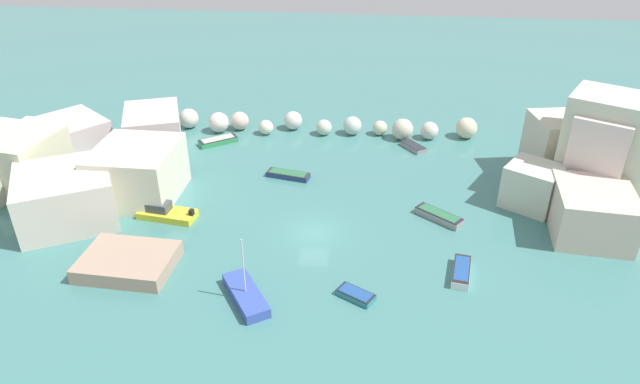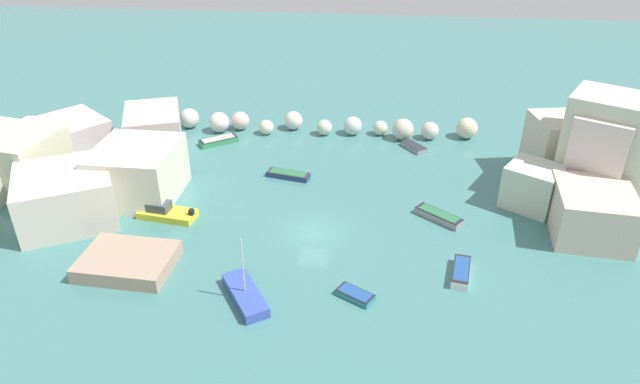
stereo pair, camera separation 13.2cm
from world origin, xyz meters
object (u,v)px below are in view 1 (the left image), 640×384
object	(u,v)px
stone_dock	(128,262)
moored_boat_7	(461,272)
moored_boat_2	(413,147)
moored_boat_6	(166,212)
moored_boat_1	(288,175)
moored_boat_4	(356,295)
moored_boat_5	(218,141)
moored_boat_0	(246,295)
moored_boat_3	(439,216)

from	to	relation	value
stone_dock	moored_boat_7	bearing A→B (deg)	3.99
stone_dock	moored_boat_2	world-z (taller)	stone_dock
moored_boat_2	moored_boat_6	world-z (taller)	moored_boat_6
moored_boat_1	moored_boat_4	size ratio (longest dim) A/B	1.48
moored_boat_4	moored_boat_5	xyz separation A→B (m)	(-16.25, 24.06, 0.07)
moored_boat_0	moored_boat_7	xyz separation A→B (m)	(15.23, 4.32, -0.04)
moored_boat_0	moored_boat_1	world-z (taller)	moored_boat_0
moored_boat_3	moored_boat_7	bearing A→B (deg)	135.57
moored_boat_1	moored_boat_0	bearing A→B (deg)	-78.28
moored_boat_3	moored_boat_5	size ratio (longest dim) A/B	0.98
moored_boat_2	moored_boat_6	size ratio (longest dim) A/B	0.61
moored_boat_2	moored_boat_6	distance (m)	26.99
moored_boat_5	moored_boat_2	bearing A→B (deg)	146.32
moored_boat_1	moored_boat_6	distance (m)	12.50
moored_boat_1	moored_boat_4	distance (m)	18.68
moored_boat_0	moored_boat_6	distance (m)	13.51
moored_boat_0	moored_boat_4	bearing A→B (deg)	64.98
stone_dock	moored_boat_1	size ratio (longest dim) A/B	1.54
moored_boat_2	stone_dock	bearing A→B (deg)	99.02
moored_boat_4	moored_boat_3	bearing A→B (deg)	88.97
moored_boat_1	moored_boat_7	bearing A→B (deg)	-30.34
moored_boat_1	stone_dock	bearing A→B (deg)	-109.77
moored_boat_1	moored_boat_2	xyz separation A→B (m)	(12.31, 7.81, -0.04)
moored_boat_2	moored_boat_3	world-z (taller)	moored_boat_3
stone_dock	moored_boat_7	world-z (taller)	stone_dock
moored_boat_2	moored_boat_5	size ratio (longest dim) A/B	0.75
moored_boat_1	moored_boat_2	world-z (taller)	moored_boat_1
moored_boat_0	moored_boat_4	distance (m)	7.68
moored_boat_0	moored_boat_7	bearing A→B (deg)	73.10
moored_boat_7	moored_boat_6	bearing A→B (deg)	87.09
moored_boat_0	moored_boat_2	distance (m)	28.81
moored_boat_2	moored_boat_3	xyz separation A→B (m)	(1.70, -13.97, 0.10)
moored_boat_1	moored_boat_4	xyz separation A→B (m)	(7.45, -17.13, -0.03)
moored_boat_6	moored_boat_4	bearing A→B (deg)	160.18
moored_boat_7	moored_boat_3	bearing A→B (deg)	17.83
moored_boat_6	moored_boat_0	bearing A→B (deg)	140.91
stone_dock	moored_boat_0	bearing A→B (deg)	-15.17
moored_boat_3	moored_boat_4	bearing A→B (deg)	96.82
moored_boat_0	moored_boat_6	bearing A→B (deg)	-169.80
moored_boat_1	moored_boat_3	size ratio (longest dim) A/B	1.06
moored_boat_1	moored_boat_7	size ratio (longest dim) A/B	1.17
stone_dock	moored_boat_5	xyz separation A→B (m)	(0.92, 22.49, -0.26)
moored_boat_4	moored_boat_7	distance (m)	8.31
moored_boat_0	moored_boat_4	world-z (taller)	moored_boat_0
moored_boat_1	moored_boat_6	bearing A→B (deg)	-126.29
stone_dock	moored_boat_0	xyz separation A→B (m)	(9.57, -2.59, -0.18)
moored_boat_4	moored_boat_7	xyz separation A→B (m)	(7.62, 3.29, 0.11)
moored_boat_5	moored_boat_6	bearing A→B (deg)	51.79
moored_boat_0	moored_boat_6	size ratio (longest dim) A/B	1.01
moored_boat_2	moored_boat_3	size ratio (longest dim) A/B	0.76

